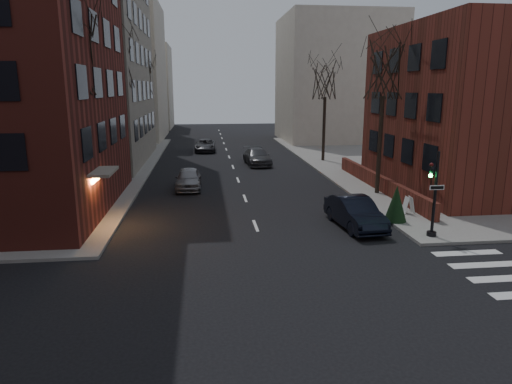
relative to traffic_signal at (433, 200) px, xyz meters
The scene contains 21 objects.
ground 12.15m from the traffic_signal, 131.43° to the right, with size 160.00×160.00×0.00m, color black.
building_left_tan 37.33m from the traffic_signal, 134.92° to the left, with size 18.00×18.00×28.00m, color #9D9382.
building_right_brick 13.65m from the traffic_signal, 49.44° to the left, with size 12.00×14.00×11.00m, color maroon.
low_wall_right 10.18m from the traffic_signal, 82.24° to the left, with size 0.35×16.00×1.00m, color maroon.
building_distant_la 51.89m from the traffic_signal, 116.50° to the left, with size 14.00×16.00×18.00m, color beige.
building_distant_ra 42.05m from the traffic_signal, 80.23° to the left, with size 14.00×14.00×16.00m, color beige.
building_distant_lb 66.59m from the traffic_signal, 108.38° to the left, with size 10.00×12.00×14.00m, color beige.
traffic_signal is the anchor object (origin of this frame).
tree_left_a 18.66m from the traffic_signal, 163.35° to the left, with size 4.18×4.18×10.26m.
tree_left_b 24.87m from the traffic_signal, 134.54° to the left, with size 4.40×4.40×10.80m.
tree_left_c 35.76m from the traffic_signal, 118.36° to the left, with size 3.96×3.96×9.72m.
tree_right_a 10.92m from the traffic_signal, 84.53° to the left, with size 3.96×3.96×9.72m.
tree_right_b 23.71m from the traffic_signal, 87.85° to the left, with size 3.74×3.74×9.18m.
streetlamp_near 20.86m from the traffic_signal, 141.13° to the left, with size 0.36×0.36×6.28m.
streetlamp_far 36.81m from the traffic_signal, 116.06° to the left, with size 0.36×0.36×6.28m.
parked_sedan 3.84m from the traffic_signal, 143.76° to the left, with size 1.64×4.71×1.55m, color black.
car_lane_silver 16.91m from the traffic_signal, 133.49° to the left, with size 1.74×4.33×1.47m, color gray.
car_lane_gray 22.71m from the traffic_signal, 104.38° to the left, with size 2.08×5.11×1.48m, color #3D3D42.
car_lane_far 33.18m from the traffic_signal, 108.19° to the left, with size 2.23×4.84×1.35m, color #39393E.
sandwich_board 4.23m from the traffic_signal, 79.70° to the left, with size 0.42×0.58×0.93m, color silver.
evergreen_shrub 2.75m from the traffic_signal, 104.01° to the left, with size 1.14×1.14×1.90m, color black.
Camera 1 is at (-2.54, -10.39, 6.96)m, focal length 32.00 mm.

